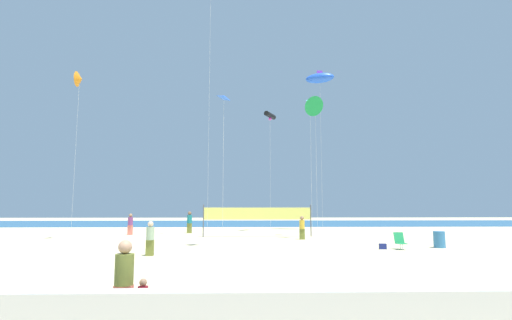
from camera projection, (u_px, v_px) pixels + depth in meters
The scene contains 20 objects.
ground_plane at pixel (235, 256), 17.87m from camera, with size 120.00×120.00×0.00m, color beige.
ocean_band at pixel (241, 223), 52.39m from camera, with size 120.00×20.00×0.01m, color #28608C.
boardwalk_ledge at pixel (219, 316), 6.63m from camera, with size 28.00×0.44×0.84m, color beige.
mother_figure at pixel (124, 279), 7.68m from camera, with size 0.37×0.37×1.61m.
toddler_figure at pixel (143, 300), 7.54m from camera, with size 0.20×0.20×0.87m.
beachgoer_sage_shirt at pixel (150, 237), 18.04m from camera, with size 0.36×0.36×1.59m.
beachgoer_plum_shirt at pixel (130, 223), 31.10m from camera, with size 0.39×0.39×1.69m.
beachgoer_teal_shirt at pixel (189, 221), 33.17m from camera, with size 0.42×0.42×1.83m.
beachgoer_mustard_shirt at pixel (302, 227), 26.86m from camera, with size 0.36×0.36×1.60m.
folding_beach_chair at pixel (400, 240), 20.66m from camera, with size 0.52×0.65×0.89m.
trash_barrel at pixel (439, 239), 21.46m from camera, with size 0.62×0.62×0.90m, color teal.
volleyball_net at pixel (257, 215), 29.36m from camera, with size 8.22×0.27×2.40m.
beach_handbag at pixel (383, 246), 20.69m from camera, with size 0.37×0.19×0.30m, color navy.
kite_orange_delta at pixel (79, 79), 27.07m from camera, with size 0.39×1.10×11.64m.
kite_blue_diamond at pixel (224, 98), 22.33m from camera, with size 0.71×0.69×8.72m.
kite_violet_diamond at pixel (210, 15), 30.65m from camera, with size 0.51×0.52×18.99m.
kite_blue_inflatable at pixel (320, 78), 38.03m from camera, with size 2.94×1.74×15.52m.
kite_black_tube at pixel (270, 116), 36.30m from camera, with size 1.23×1.86×10.97m.
kite_cyan_diamond at pixel (310, 103), 30.17m from camera, with size 0.67×0.67×10.66m.
kite_green_delta at pixel (315, 107), 27.73m from camera, with size 1.42×1.23×10.08m.
Camera 1 is at (0.42, -18.29, 2.28)m, focal length 27.25 mm.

